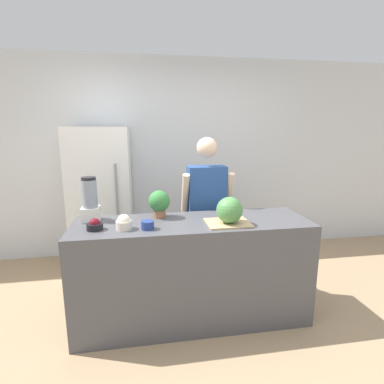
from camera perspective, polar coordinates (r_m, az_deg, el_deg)
The scene contains 12 objects.
ground_plane at distance 2.73m, azimuth 1.32°, elevation -26.30°, with size 14.00×14.00×0.00m, color tan.
wall_back at distance 4.10m, azimuth -3.72°, elevation 6.49°, with size 8.00×0.06×2.60m.
counter_island at distance 2.74m, azimuth 0.11°, elevation -14.74°, with size 2.02×0.62×0.91m.
refrigerator at distance 3.77m, azimuth -16.70°, elevation -1.34°, with size 0.68×0.76×1.71m.
person at distance 3.13m, azimuth 2.75°, elevation -4.03°, with size 0.52×0.26×1.61m.
cutting_board at distance 2.52m, azimuth 6.84°, elevation -5.86°, with size 0.36×0.29×0.01m.
watermelon at distance 2.47m, azimuth 7.15°, elevation -3.43°, with size 0.22×0.22×0.22m.
bowl_cherries at distance 2.47m, azimuth -18.03°, elevation -6.05°, with size 0.13×0.13×0.09m.
bowl_cream at distance 2.42m, azimuth -12.84°, elevation -5.77°, with size 0.13×0.13×0.12m.
bowl_small_blue at distance 2.39m, azimuth -8.46°, elevation -6.24°, with size 0.10×0.10×0.07m.
blender at distance 2.68m, azimuth -18.85°, elevation -1.65°, with size 0.15×0.15×0.38m.
potted_plant at distance 2.66m, azimuth -6.28°, elevation -1.98°, with size 0.19×0.19×0.24m.
Camera 1 is at (-0.41, -2.10, 1.69)m, focal length 28.00 mm.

